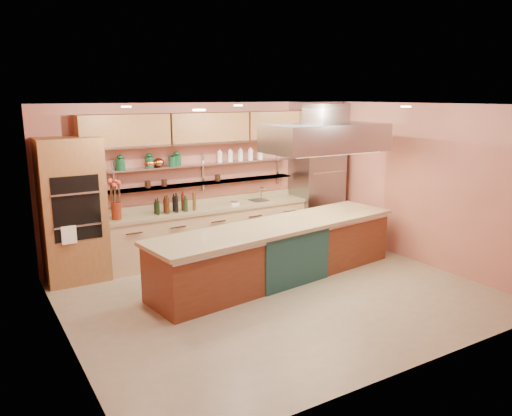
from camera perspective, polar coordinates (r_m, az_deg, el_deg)
floor at (r=7.64m, az=2.57°, el=-9.87°), size 6.00×5.00×0.02m
ceiling at (r=7.05m, az=2.80°, el=11.72°), size 6.00×5.00×0.02m
wall_back at (r=9.36m, az=-5.85°, el=3.31°), size 6.00×0.04×2.80m
wall_front at (r=5.38m, az=17.63°, el=-4.33°), size 6.00×0.04×2.80m
wall_left at (r=6.12m, az=-21.41°, el=-2.57°), size 0.04×5.00×2.80m
wall_right at (r=9.19m, az=18.45°, el=2.54°), size 0.04×5.00×2.80m
oven_stack at (r=8.36m, az=-20.19°, el=-0.30°), size 0.95×0.64×2.30m
refrigerator at (r=10.33m, az=6.94°, el=2.20°), size 0.95×0.72×2.10m
back_counter at (r=9.27m, az=-5.20°, el=-2.69°), size 3.84×0.64×0.93m
wall_shelf_lower at (r=9.23m, az=-5.78°, el=2.86°), size 3.60×0.26×0.03m
wall_shelf_upper at (r=9.18m, az=-5.83°, el=5.01°), size 3.60×0.26×0.03m
upper_cabinets at (r=9.09m, az=-5.49°, el=9.07°), size 4.60×0.36×0.55m
range_hood at (r=8.30m, az=7.90°, el=7.96°), size 2.00×1.00×0.45m
ceiling_downlights at (r=7.22m, az=1.89°, el=11.51°), size 4.00×2.80×0.02m
island at (r=8.12m, az=2.54°, el=-4.96°), size 4.46×1.50×0.91m
flower_vase at (r=8.50m, az=-15.67°, el=-0.34°), size 0.16×0.16×0.28m
oil_bottle_cluster at (r=8.82m, az=-9.20°, el=0.36°), size 0.83×0.45×0.26m
kitchen_scale at (r=9.32m, az=-2.49°, el=0.64°), size 0.18×0.16×0.08m
bar_faucet at (r=9.70m, az=0.56°, el=1.63°), size 0.04×0.04×0.25m
copper_kettle at (r=8.83m, az=-11.07°, el=5.14°), size 0.25×0.25×0.15m
green_canister at (r=8.91m, az=-9.54°, el=5.29°), size 0.15×0.15×0.16m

